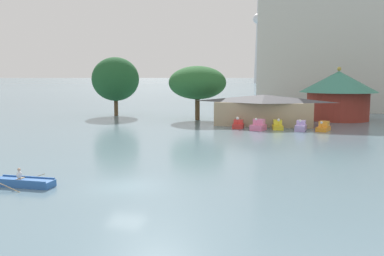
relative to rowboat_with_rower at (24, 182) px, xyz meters
The scene contains 13 objects.
ground_plane 6.87m from the rowboat_with_rower, 13.92° to the left, with size 2000.00×2000.00×0.00m, color slate.
rowboat_with_rower is the anchor object (origin of this frame).
pedal_boat_red 36.02m from the rowboat_with_rower, 74.18° to the left, with size 1.56×2.37×1.67m.
pedal_boat_pink 35.60m from the rowboat_with_rower, 68.97° to the left, with size 2.22×2.62×1.73m.
pedal_boat_yellow 37.81m from the rowboat_with_rower, 66.19° to the left, with size 1.68×2.53×1.59m.
pedal_boat_lavender 38.68m from the rowboat_with_rower, 61.66° to the left, with size 1.65×2.74×1.60m.
pedal_boat_orange 40.50m from the rowboat_with_rower, 58.28° to the left, with size 2.12×3.12×1.41m.
boathouse 41.38m from the rowboat_with_rower, 71.61° to the left, with size 15.20×6.67×4.54m.
green_roof_pavilion 55.48m from the rowboat_with_rower, 63.90° to the left, with size 12.64×12.64×8.76m.
shoreline_tree_tall_left 50.29m from the rowboat_with_rower, 106.88° to the left, with size 8.55×8.55×10.64m.
shoreline_tree_mid 44.45m from the rowboat_with_rower, 87.76° to the left, with size 9.49×9.49×8.90m.
background_building_block 77.54m from the rowboat_with_rower, 72.25° to the left, with size 27.89×18.74×27.97m.
distant_broadcast_tower 378.66m from the rowboat_with_rower, 92.90° to the left, with size 9.05×9.05×123.08m.
Camera 1 is at (11.04, -25.95, 7.45)m, focal length 39.65 mm.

